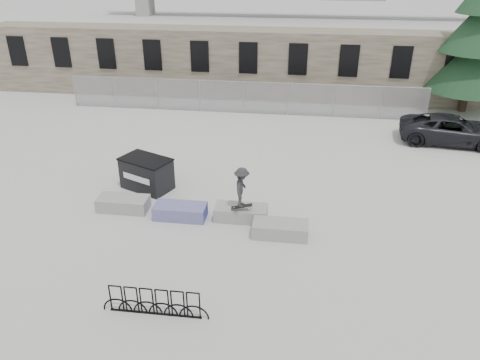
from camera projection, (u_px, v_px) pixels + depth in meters
The scene contains 12 objects.
ground at pixel (203, 216), 18.30m from camera, with size 120.00×120.00×0.00m, color beige.
stone_wall at pixel (250, 63), 31.63m from camera, with size 36.00×2.58×4.50m.
chainlink_fence at pixel (243, 97), 28.88m from camera, with size 22.06×0.06×2.02m.
planter_far_left at pixel (123, 203), 18.59m from camera, with size 2.00×0.90×0.54m.
planter_center_left at pixel (180, 211), 18.05m from camera, with size 2.00×0.90×0.54m.
planter_center_right at pixel (241, 212), 17.95m from camera, with size 2.00×0.90×0.54m.
planter_offset at pixel (280, 229), 16.92m from camera, with size 2.00×0.90×0.54m.
dumpster at pixel (147, 173), 20.06m from camera, with size 2.46×2.04×1.39m.
bike_rack at pixel (155, 302), 13.24m from camera, with size 3.14×0.07×0.90m.
spruce_tree at pixel (478, 36), 27.64m from camera, with size 5.17×5.17×11.50m.
suv at pixel (452, 130), 24.66m from camera, with size 2.44×5.29×1.47m, color black.
skateboarder at pixel (242, 187), 17.17m from camera, with size 0.81×1.02×1.67m.
Camera 1 is at (3.53, -15.36, 9.53)m, focal length 35.00 mm.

